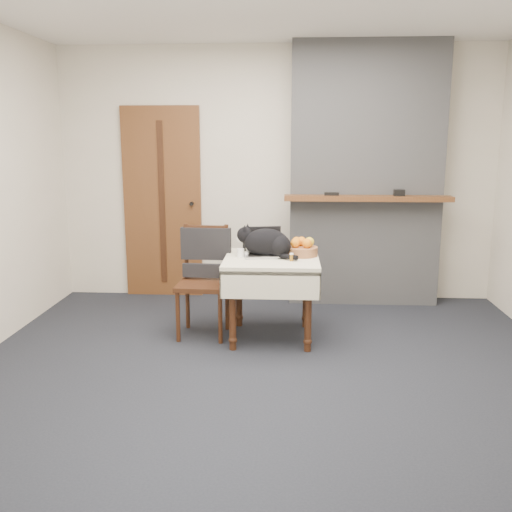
# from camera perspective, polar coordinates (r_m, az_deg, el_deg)

# --- Properties ---
(ground) EXTENTS (4.50, 4.50, 0.00)m
(ground) POSITION_cam_1_polar(r_m,az_deg,el_deg) (4.31, 1.27, -11.13)
(ground) COLOR black
(ground) RESTS_ON ground
(room_shell) EXTENTS (4.52, 4.01, 2.61)m
(room_shell) POSITION_cam_1_polar(r_m,az_deg,el_deg) (4.44, 1.59, 12.86)
(room_shell) COLOR beige
(room_shell) RESTS_ON ground
(door) EXTENTS (0.82, 0.10, 2.00)m
(door) POSITION_cam_1_polar(r_m,az_deg,el_deg) (6.13, -9.33, 5.26)
(door) COLOR brown
(door) RESTS_ON ground
(chimney) EXTENTS (1.62, 0.48, 2.60)m
(chimney) POSITION_cam_1_polar(r_m,az_deg,el_deg) (5.88, 10.87, 7.85)
(chimney) COLOR gray
(chimney) RESTS_ON ground
(side_table) EXTENTS (0.78, 0.78, 0.70)m
(side_table) POSITION_cam_1_polar(r_m,az_deg,el_deg) (4.76, 1.57, -1.48)
(side_table) COLOR #39210F
(side_table) RESTS_ON ground
(laptop) EXTENTS (0.37, 0.33, 0.24)m
(laptop) POSITION_cam_1_polar(r_m,az_deg,el_deg) (4.81, 0.68, 0.76)
(laptop) COLOR #B7B7BC
(laptop) RESTS_ON side_table
(cat) EXTENTS (0.53, 0.34, 0.27)m
(cat) POSITION_cam_1_polar(r_m,az_deg,el_deg) (4.75, 1.14, 1.31)
(cat) COLOR black
(cat) RESTS_ON side_table
(cream_jar) EXTENTS (0.06, 0.06, 0.07)m
(cream_jar) POSITION_cam_1_polar(r_m,az_deg,el_deg) (4.75, -1.55, 0.32)
(cream_jar) COLOR white
(cream_jar) RESTS_ON side_table
(pill_bottle) EXTENTS (0.03, 0.03, 0.07)m
(pill_bottle) POSITION_cam_1_polar(r_m,az_deg,el_deg) (4.60, 3.57, -0.10)
(pill_bottle) COLOR #955F12
(pill_bottle) RESTS_ON side_table
(fruit_basket) EXTENTS (0.27, 0.27, 0.15)m
(fruit_basket) POSITION_cam_1_polar(r_m,az_deg,el_deg) (4.82, 4.59, 0.76)
(fruit_basket) COLOR #975E3D
(fruit_basket) RESTS_ON side_table
(desk_clutter) EXTENTS (0.14, 0.02, 0.01)m
(desk_clutter) POSITION_cam_1_polar(r_m,az_deg,el_deg) (4.77, 3.48, -0.05)
(desk_clutter) COLOR black
(desk_clutter) RESTS_ON side_table
(chair) EXTENTS (0.45, 0.44, 0.94)m
(chair) POSITION_cam_1_polar(r_m,az_deg,el_deg) (4.93, -5.16, -0.89)
(chair) COLOR #39210F
(chair) RESTS_ON ground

